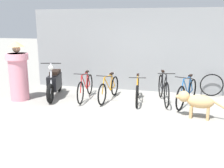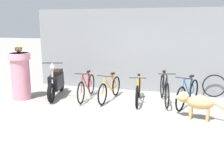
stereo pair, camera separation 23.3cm
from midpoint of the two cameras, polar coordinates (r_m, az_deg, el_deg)
ground_plane at (r=6.02m, az=3.39°, el=-8.40°), size 60.00×60.00×0.00m
shop_wall_back at (r=8.69m, az=7.90°, el=7.23°), size 7.48×0.20×2.67m
bicycle_0 at (r=7.82m, az=-4.71°, el=-0.69°), size 0.46×1.71×0.83m
bicycle_1 at (r=7.65m, az=0.38°, el=-1.08°), size 0.46×1.67×0.80m
bicycle_2 at (r=7.52m, az=6.59°, el=-1.48°), size 0.46×1.68×0.79m
bicycle_3 at (r=7.55m, az=12.20°, el=-1.20°), size 0.50×1.72×0.91m
bicycle_4 at (r=7.38m, az=17.03°, el=-2.03°), size 0.64×1.58×0.85m
motorcycle at (r=8.15m, az=-11.24°, el=0.29°), size 0.65×1.82×1.11m
stray_dog at (r=6.46m, az=18.82°, el=-3.72°), size 1.12×0.41×0.63m
person_in_robes at (r=8.08m, az=-18.57°, el=2.73°), size 0.88×0.88×1.71m
spare_tire_left at (r=8.58m, az=22.09°, el=-0.37°), size 0.70×0.05×0.70m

